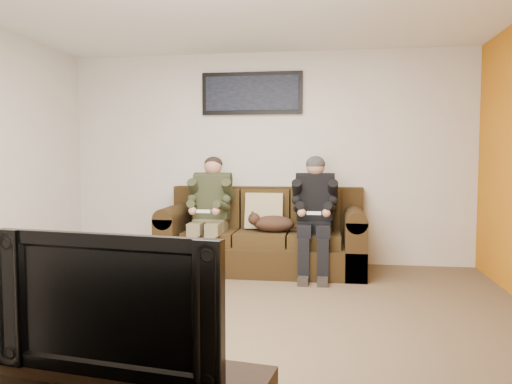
% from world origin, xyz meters
% --- Properties ---
extents(floor, '(5.00, 5.00, 0.00)m').
position_xyz_m(floor, '(0.00, 0.00, 0.00)').
color(floor, brown).
rests_on(floor, ground).
extents(wall_back, '(5.00, 0.00, 5.00)m').
position_xyz_m(wall_back, '(0.00, 2.25, 1.30)').
color(wall_back, beige).
rests_on(wall_back, ground).
extents(wall_front, '(5.00, 0.00, 5.00)m').
position_xyz_m(wall_front, '(0.00, -2.25, 1.30)').
color(wall_front, beige).
rests_on(wall_front, ground).
extents(sofa, '(2.32, 1.00, 0.95)m').
position_xyz_m(sofa, '(-0.00, 1.83, 0.36)').
color(sofa, black).
rests_on(sofa, ground).
extents(throw_pillow, '(0.44, 0.21, 0.44)m').
position_xyz_m(throw_pillow, '(-0.00, 1.88, 0.67)').
color(throw_pillow, tan).
rests_on(throw_pillow, sofa).
extents(throw_blanket, '(0.47, 0.23, 0.08)m').
position_xyz_m(throw_blanket, '(-0.70, 2.12, 0.95)').
color(throw_blanket, tan).
rests_on(throw_blanket, sofa).
extents(person_left, '(0.51, 0.87, 1.32)m').
position_xyz_m(person_left, '(-0.60, 1.64, 0.75)').
color(person_left, brown).
rests_on(person_left, sofa).
extents(person_right, '(0.51, 0.86, 1.33)m').
position_xyz_m(person_right, '(0.60, 1.64, 0.75)').
color(person_right, black).
rests_on(person_right, sofa).
extents(cat, '(0.66, 0.26, 0.24)m').
position_xyz_m(cat, '(0.12, 1.65, 0.56)').
color(cat, '#492C1C').
rests_on(cat, sofa).
extents(framed_poster, '(1.25, 0.05, 0.52)m').
position_xyz_m(framed_poster, '(-0.20, 2.22, 2.10)').
color(framed_poster, black).
rests_on(framed_poster, wall_back).
extents(television, '(1.04, 0.29, 0.60)m').
position_xyz_m(television, '(-0.13, -1.95, 0.71)').
color(television, black).
rests_on(television, tv_stand).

